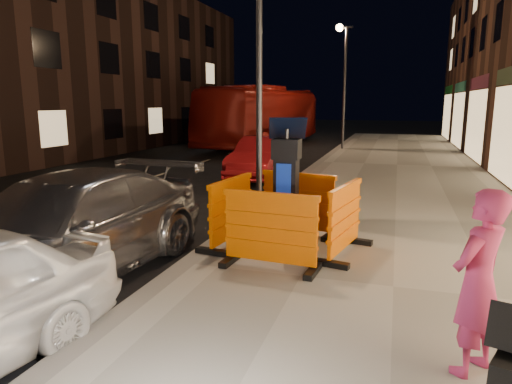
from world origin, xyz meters
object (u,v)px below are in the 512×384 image
(barrier_front, at_px, (270,231))
(car_red, at_px, (263,177))
(barrier_kerbside, at_px, (231,211))
(car_silver, at_px, (67,278))
(bus_doubledecker, at_px, (264,146))
(man, at_px, (478,283))
(barrier_bldgside, at_px, (345,220))
(parking_kiosk, at_px, (286,188))
(barrier_back, at_px, (298,203))

(barrier_front, relative_size, car_red, 0.35)
(barrier_kerbside, bearing_deg, car_silver, 141.94)
(barrier_front, xyz_separation_m, bus_doubledecker, (-5.76, 19.54, -0.71))
(car_silver, bearing_deg, barrier_kerbside, 49.82)
(barrier_front, bearing_deg, car_silver, -157.95)
(man, bearing_deg, barrier_bldgside, -115.81)
(parking_kiosk, height_order, barrier_back, parking_kiosk)
(barrier_kerbside, height_order, car_red, barrier_kerbside)
(barrier_kerbside, height_order, bus_doubledecker, bus_doubledecker)
(car_silver, height_order, bus_doubledecker, bus_doubledecker)
(parking_kiosk, relative_size, car_silver, 0.39)
(barrier_front, distance_m, car_silver, 3.06)
(barrier_back, distance_m, car_silver, 4.04)
(barrier_kerbside, relative_size, man, 0.86)
(barrier_kerbside, xyz_separation_m, man, (3.36, -2.91, 0.27))
(barrier_back, relative_size, car_silver, 0.28)
(parking_kiosk, distance_m, man, 3.78)
(car_silver, distance_m, car_red, 9.51)
(parking_kiosk, distance_m, barrier_front, 1.05)
(bus_doubledecker, bearing_deg, parking_kiosk, -67.10)
(barrier_back, xyz_separation_m, car_silver, (-2.83, -2.79, -0.71))
(car_red, distance_m, man, 11.76)
(parking_kiosk, height_order, man, parking_kiosk)
(parking_kiosk, height_order, barrier_bldgside, parking_kiosk)
(car_silver, height_order, man, man)
(barrier_front, xyz_separation_m, barrier_kerbside, (-0.95, 0.95, 0.00))
(car_silver, xyz_separation_m, man, (5.24, -1.07, 0.99))
(barrier_back, height_order, man, man)
(barrier_kerbside, bearing_deg, bus_doubledecker, 22.13)
(parking_kiosk, distance_m, car_silver, 3.57)
(barrier_back, distance_m, man, 4.56)
(barrier_kerbside, height_order, man, man)
(barrier_bldgside, height_order, car_silver, barrier_bldgside)
(barrier_back, xyz_separation_m, barrier_bldgside, (0.95, -0.95, 0.00))
(parking_kiosk, distance_m, bus_doubledecker, 19.50)
(barrier_front, relative_size, car_silver, 0.28)
(car_silver, relative_size, car_red, 1.24)
(barrier_back, relative_size, car_red, 0.35)
(barrier_kerbside, bearing_deg, barrier_bldgside, -82.39)
(parking_kiosk, xyz_separation_m, barrier_front, (0.00, -0.95, -0.45))
(parking_kiosk, height_order, car_red, parking_kiosk)
(barrier_bldgside, xyz_separation_m, bus_doubledecker, (-6.71, 18.59, -0.71))
(bus_doubledecker, bearing_deg, man, -63.51)
(barrier_back, xyz_separation_m, car_red, (-2.64, 6.72, -0.71))
(barrier_front, bearing_deg, barrier_kerbside, 139.61)
(parking_kiosk, xyz_separation_m, man, (2.41, -2.91, -0.17))
(barrier_back, relative_size, man, 0.86)
(barrier_bldgside, distance_m, car_red, 8.50)
(car_red, bearing_deg, barrier_back, -69.30)
(parking_kiosk, bearing_deg, car_silver, -137.39)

